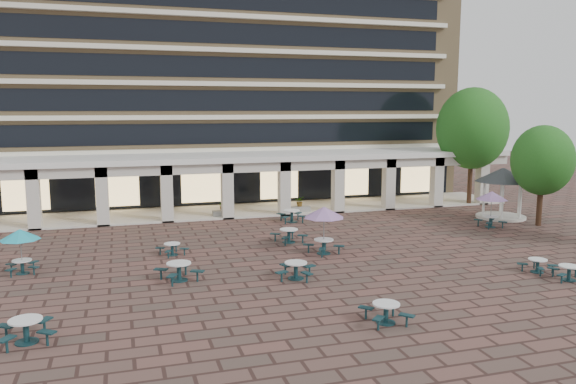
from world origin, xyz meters
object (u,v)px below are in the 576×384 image
(picnic_table_0, at_px, (26,329))
(picnic_table_2, at_px, (296,269))
(planter_left, at_px, (223,211))
(gazebo, at_px, (503,180))
(planter_right, at_px, (300,206))
(picnic_table_1, at_px, (386,311))

(picnic_table_0, height_order, picnic_table_2, picnic_table_0)
(picnic_table_0, xyz_separation_m, planter_left, (10.25, 19.77, -0.02))
(picnic_table_2, relative_size, gazebo, 0.56)
(picnic_table_2, xyz_separation_m, planter_right, (5.25, 15.57, 0.05))
(picnic_table_0, bearing_deg, picnic_table_1, -19.28)
(picnic_table_2, bearing_deg, planter_left, 116.95)
(picnic_table_1, height_order, gazebo, gazebo)
(picnic_table_0, xyz_separation_m, planter_right, (16.09, 19.77, 0.03))
(planter_right, bearing_deg, picnic_table_2, -108.64)
(picnic_table_1, xyz_separation_m, picnic_table_2, (-1.54, 6.10, 0.02))
(picnic_table_0, bearing_deg, gazebo, 14.69)
(picnic_table_1, bearing_deg, planter_left, 97.12)
(gazebo, xyz_separation_m, planter_right, (-13.25, 5.96, -2.19))
(picnic_table_1, height_order, picnic_table_2, picnic_table_2)
(picnic_table_2, height_order, gazebo, gazebo)
(planter_left, relative_size, planter_right, 1.00)
(picnic_table_0, distance_m, planter_right, 25.49)
(gazebo, distance_m, planter_left, 20.12)
(picnic_table_0, height_order, gazebo, gazebo)
(planter_left, bearing_deg, picnic_table_1, -84.39)
(picnic_table_0, relative_size, planter_left, 1.38)
(picnic_table_0, distance_m, picnic_table_2, 11.62)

